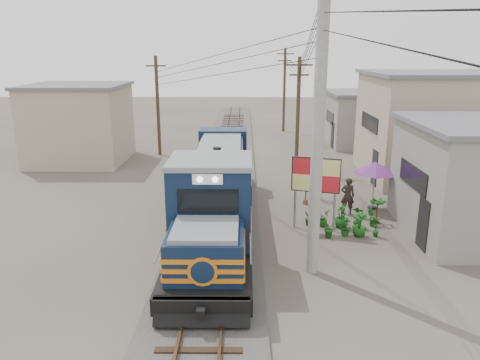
{
  "coord_description": "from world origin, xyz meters",
  "views": [
    {
      "loc": [
        1.13,
        -15.29,
        7.46
      ],
      "look_at": [
        0.97,
        3.38,
        2.2
      ],
      "focal_mm": 35.0,
      "sensor_mm": 36.0,
      "label": 1
    }
  ],
  "objects_px": {
    "billboard": "(316,177)",
    "market_umbrella": "(375,168)",
    "vendor": "(348,196)",
    "locomotive": "(217,192)"
  },
  "relations": [
    {
      "from": "billboard",
      "to": "market_umbrella",
      "type": "bearing_deg",
      "value": 55.54
    },
    {
      "from": "billboard",
      "to": "vendor",
      "type": "height_order",
      "value": "billboard"
    },
    {
      "from": "vendor",
      "to": "market_umbrella",
      "type": "bearing_deg",
      "value": -147.06
    },
    {
      "from": "locomotive",
      "to": "billboard",
      "type": "height_order",
      "value": "locomotive"
    },
    {
      "from": "billboard",
      "to": "market_umbrella",
      "type": "distance_m",
      "value": 4.18
    },
    {
      "from": "market_umbrella",
      "to": "vendor",
      "type": "relative_size",
      "value": 1.42
    },
    {
      "from": "locomotive",
      "to": "billboard",
      "type": "distance_m",
      "value": 4.17
    },
    {
      "from": "locomotive",
      "to": "billboard",
      "type": "xyz_separation_m",
      "value": [
        4.12,
        0.09,
        0.64
      ]
    },
    {
      "from": "billboard",
      "to": "market_umbrella",
      "type": "height_order",
      "value": "billboard"
    },
    {
      "from": "locomotive",
      "to": "billboard",
      "type": "bearing_deg",
      "value": 1.3
    }
  ]
}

